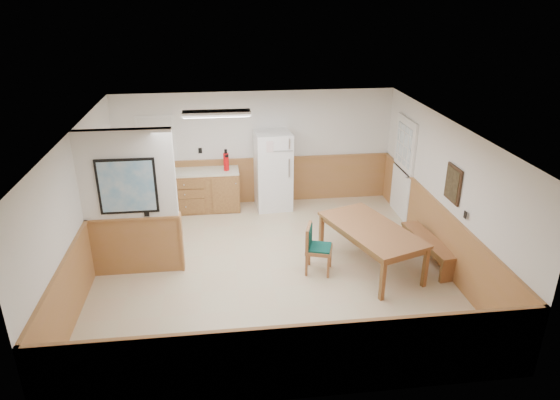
{
  "coord_description": "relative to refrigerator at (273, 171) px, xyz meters",
  "views": [
    {
      "loc": [
        -0.75,
        -7.45,
        4.49
      ],
      "look_at": [
        0.22,
        0.4,
        1.11
      ],
      "focal_mm": 32.0,
      "sensor_mm": 36.0,
      "label": 1
    }
  ],
  "objects": [
    {
      "name": "soap_bottle",
      "position": [
        -2.64,
        0.01,
        0.15
      ],
      "size": [
        0.09,
        0.09,
        0.21
      ],
      "primitive_type": "cylinder",
      "rotation": [
        0.0,
        0.0,
        0.34
      ],
      "color": "#167E23",
      "rests_on": "kitchen_counter"
    },
    {
      "name": "wall_painting",
      "position": [
        2.62,
        -2.93,
        0.7
      ],
      "size": [
        0.04,
        0.5,
        0.6
      ],
      "color": "#362315",
      "rests_on": "right_wall"
    },
    {
      "name": "back_wall",
      "position": [
        -0.34,
        0.37,
        0.4
      ],
      "size": [
        6.0,
        0.02,
        2.5
      ],
      "primitive_type": "cube",
      "color": "white",
      "rests_on": "ground"
    },
    {
      "name": "left_wall",
      "position": [
        -3.34,
        -2.63,
        0.4
      ],
      "size": [
        0.02,
        6.0,
        2.5
      ],
      "primitive_type": "cube",
      "color": "white",
      "rests_on": "ground"
    },
    {
      "name": "dining_table",
      "position": [
        1.37,
        -2.77,
        -0.19
      ],
      "size": [
        1.57,
        2.15,
        0.75
      ],
      "rotation": [
        0.0,
        0.0,
        0.34
      ],
      "color": "#AD643F",
      "rests_on": "ground"
    },
    {
      "name": "kitchen_window",
      "position": [
        -2.44,
        0.35,
        0.7
      ],
      "size": [
        0.8,
        0.04,
        1.0
      ],
      "color": "white",
      "rests_on": "back_wall"
    },
    {
      "name": "exterior_door",
      "position": [
        2.62,
        -0.73,
        0.2
      ],
      "size": [
        0.07,
        1.02,
        2.15
      ],
      "color": "white",
      "rests_on": "ground"
    },
    {
      "name": "dining_bench",
      "position": [
        2.44,
        -2.72,
        -0.51
      ],
      "size": [
        0.51,
        1.5,
        0.45
      ],
      "rotation": [
        0.0,
        0.0,
        0.13
      ],
      "color": "#AD643F",
      "rests_on": "ground"
    },
    {
      "name": "fire_extinguisher",
      "position": [
        -1.0,
        0.01,
        0.25
      ],
      "size": [
        0.15,
        0.15,
        0.46
      ],
      "rotation": [
        0.0,
        0.0,
        -0.36
      ],
      "color": "red",
      "rests_on": "kitchen_counter"
    },
    {
      "name": "right_wall",
      "position": [
        2.66,
        -2.63,
        0.4
      ],
      "size": [
        0.02,
        6.0,
        2.5
      ],
      "primitive_type": "cube",
      "color": "white",
      "rests_on": "ground"
    },
    {
      "name": "dining_chair",
      "position": [
        0.39,
        -2.79,
        -0.36
      ],
      "size": [
        0.68,
        0.56,
        0.85
      ],
      "rotation": [
        0.0,
        0.0,
        -0.31
      ],
      "color": "#AD643F",
      "rests_on": "ground"
    },
    {
      "name": "refrigerator",
      "position": [
        0.0,
        0.0,
        0.0
      ],
      "size": [
        0.8,
        0.75,
        1.71
      ],
      "rotation": [
        0.0,
        0.0,
        0.07
      ],
      "color": "white",
      "rests_on": "ground"
    },
    {
      "name": "wainscot_back",
      "position": [
        -0.34,
        0.35,
        -0.35
      ],
      "size": [
        6.0,
        0.04,
        1.0
      ],
      "primitive_type": "cube",
      "color": "#A16940",
      "rests_on": "ground"
    },
    {
      "name": "kitchen_counter",
      "position": [
        -1.55,
        0.05,
        -0.39
      ],
      "size": [
        2.2,
        0.61,
        1.0
      ],
      "color": "olive",
      "rests_on": "ground"
    },
    {
      "name": "ceiling",
      "position": [
        -0.34,
        -2.63,
        1.65
      ],
      "size": [
        6.0,
        6.0,
        0.02
      ],
      "primitive_type": "cube",
      "color": "silver",
      "rests_on": "back_wall"
    },
    {
      "name": "ground",
      "position": [
        -0.34,
        -2.63,
        -0.85
      ],
      "size": [
        6.0,
        6.0,
        0.0
      ],
      "primitive_type": "plane",
      "color": "#C9B690",
      "rests_on": "ground"
    },
    {
      "name": "partition_wall",
      "position": [
        -2.59,
        -2.43,
        0.38
      ],
      "size": [
        1.5,
        0.2,
        2.5
      ],
      "color": "white",
      "rests_on": "ground"
    },
    {
      "name": "wainscot_left",
      "position": [
        -3.32,
        -2.63,
        -0.35
      ],
      "size": [
        0.04,
        6.0,
        1.0
      ],
      "primitive_type": "cube",
      "color": "#A16940",
      "rests_on": "ground"
    },
    {
      "name": "wainscot_right",
      "position": [
        2.64,
        -2.63,
        -0.35
      ],
      "size": [
        0.04,
        6.0,
        1.0
      ],
      "primitive_type": "cube",
      "color": "#A16940",
      "rests_on": "ground"
    },
    {
      "name": "fluorescent_fixture",
      "position": [
        -1.14,
        -1.33,
        1.59
      ],
      "size": [
        1.2,
        0.3,
        0.09
      ],
      "color": "white",
      "rests_on": "ceiling"
    }
  ]
}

